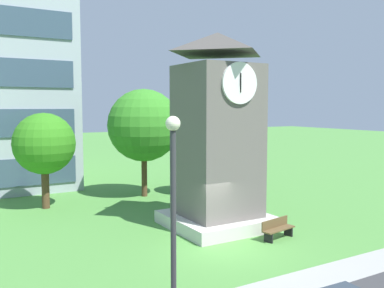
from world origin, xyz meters
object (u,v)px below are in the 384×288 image
tree_streetside (144,125)px  street_lamp (173,204)px  clock_tower (217,142)px  park_bench (278,229)px  tree_by_building (207,142)px  tree_near_tower (44,144)px

tree_streetside → street_lamp: bearing=-111.8°
clock_tower → park_bench: bearing=-67.8°
tree_streetside → tree_by_building: size_ratio=1.33×
street_lamp → tree_streetside: tree_streetside is taller
clock_tower → tree_by_building: clock_tower is taller
clock_tower → tree_by_building: size_ratio=1.78×
clock_tower → park_bench: clock_tower is taller
clock_tower → street_lamp: 10.51m
street_lamp → tree_streetside: bearing=68.2°
clock_tower → tree_near_tower: bearing=128.3°
park_bench → street_lamp: bearing=-147.4°
street_lamp → tree_streetside: 17.67m
park_bench → tree_near_tower: 13.90m
clock_tower → tree_near_tower: 10.37m
clock_tower → street_lamp: (-6.70, -8.08, -0.62)m
tree_streetside → clock_tower: bearing=-89.0°
tree_streetside → tree_near_tower: size_ratio=1.27×
tree_by_building → tree_near_tower: bearing=171.4°
tree_by_building → tree_streetside: bearing=156.0°
clock_tower → tree_streetside: size_ratio=1.34×
street_lamp → park_bench: bearing=32.6°
tree_near_tower → tree_streetside: bearing=1.5°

